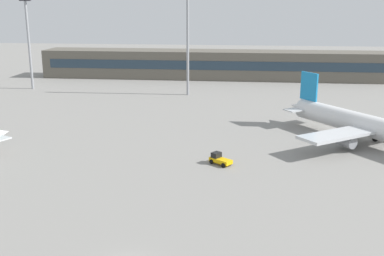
{
  "coord_description": "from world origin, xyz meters",
  "views": [
    {
      "loc": [
        10.41,
        -37.46,
        23.92
      ],
      "look_at": [
        1.7,
        40.0,
        3.0
      ],
      "focal_mm": 43.66,
      "sensor_mm": 36.0,
      "label": 1
    }
  ],
  "objects_px": {
    "baggage_tug_yellow": "(220,159)",
    "floodlight_tower_west": "(188,33)",
    "floodlight_tower_east": "(28,36)",
    "airplane_mid": "(377,129)"
  },
  "relations": [
    {
      "from": "floodlight_tower_east",
      "to": "baggage_tug_yellow",
      "type": "bearing_deg",
      "value": -46.02
    },
    {
      "from": "floodlight_tower_west",
      "to": "baggage_tug_yellow",
      "type": "bearing_deg",
      "value": -78.15
    },
    {
      "from": "airplane_mid",
      "to": "baggage_tug_yellow",
      "type": "xyz_separation_m",
      "value": [
        -26.21,
        -11.88,
        -2.48
      ]
    },
    {
      "from": "baggage_tug_yellow",
      "to": "floodlight_tower_east",
      "type": "distance_m",
      "value": 83.5
    },
    {
      "from": "airplane_mid",
      "to": "baggage_tug_yellow",
      "type": "bearing_deg",
      "value": -155.61
    },
    {
      "from": "floodlight_tower_west",
      "to": "floodlight_tower_east",
      "type": "relative_size",
      "value": 1.11
    },
    {
      "from": "floodlight_tower_west",
      "to": "floodlight_tower_east",
      "type": "distance_m",
      "value": 45.77
    },
    {
      "from": "airplane_mid",
      "to": "floodlight_tower_west",
      "type": "distance_m",
      "value": 58.94
    },
    {
      "from": "baggage_tug_yellow",
      "to": "floodlight_tower_west",
      "type": "height_order",
      "value": "floodlight_tower_west"
    },
    {
      "from": "baggage_tug_yellow",
      "to": "floodlight_tower_west",
      "type": "xyz_separation_m",
      "value": [
        -11.58,
        55.19,
        15.53
      ]
    }
  ]
}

